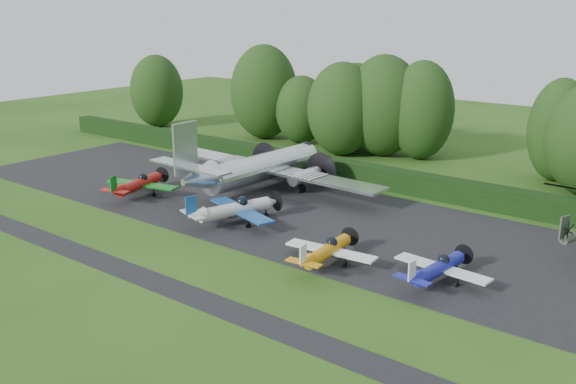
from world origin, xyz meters
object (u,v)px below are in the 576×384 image
Objects in this scene: light_plane_white at (235,209)px; light_plane_blue at (439,268)px; light_plane_red at (139,184)px; light_plane_orange at (328,250)px; transport_plane at (260,167)px.

light_plane_blue is at bearing -19.57° from light_plane_white.
light_plane_red reaches higher than light_plane_orange.
light_plane_blue is (21.87, -8.97, -1.16)m from transport_plane.
light_plane_blue is (17.24, -0.52, -0.22)m from light_plane_white.
light_plane_orange is (22.17, -2.72, -0.11)m from light_plane_red.
transport_plane reaches higher than light_plane_orange.
transport_plane is 3.28× the size of light_plane_red.
light_plane_orange is 7.19m from light_plane_blue.
transport_plane reaches higher than light_plane_blue.
transport_plane is at bearing 62.15° from light_plane_red.
light_plane_red is 22.34m from light_plane_orange.
light_plane_red is 11.89m from light_plane_white.
transport_plane reaches higher than light_plane_white.
transport_plane is 3.63× the size of light_plane_orange.
light_plane_red reaches higher than light_plane_blue.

